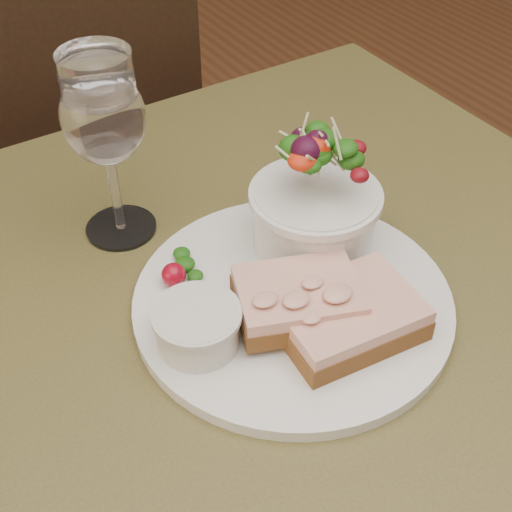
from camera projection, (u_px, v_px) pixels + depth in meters
cafe_table at (274, 398)px, 0.68m from camera, size 0.80×0.80×0.75m
chair_far at (68, 272)px, 1.33m from camera, size 0.44×0.44×0.90m
dinner_plate at (293, 302)px, 0.63m from camera, size 0.28×0.28×0.01m
sandwich_front at (347, 316)px, 0.59m from camera, size 0.12×0.09×0.03m
sandwich_back at (298, 299)px, 0.59m from camera, size 0.12×0.11×0.03m
ramekin at (197, 326)px, 0.57m from camera, size 0.07×0.07×0.04m
salad_bowl at (316, 193)px, 0.64m from camera, size 0.11×0.11×0.13m
garnish at (180, 269)px, 0.64m from camera, size 0.05×0.04×0.02m
wine_glass at (104, 122)px, 0.63m from camera, size 0.08×0.08×0.18m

